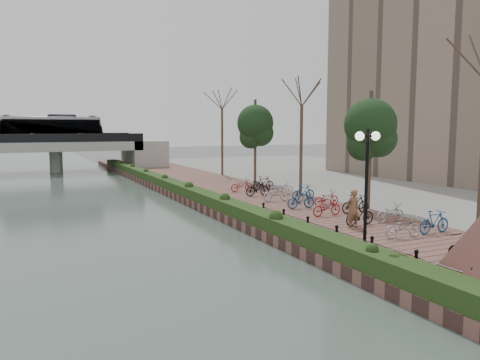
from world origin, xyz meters
TOP-DOWN VIEW (x-y plane):
  - ground at (0.00, 0.00)m, footprint 220.00×220.00m
  - promenade at (4.00, 17.50)m, footprint 8.00×75.00m
  - inland_pavement at (20.00, 17.50)m, footprint 24.00×75.00m
  - hedge at (0.60, 20.00)m, footprint 1.10×56.00m
  - chain_fence at (1.40, 2.00)m, footprint 0.10×14.10m
  - lamppost at (1.57, 1.58)m, footprint 1.02×0.32m
  - motorcycle at (3.70, -1.17)m, footprint 0.51×1.57m
  - pedestrian at (4.00, 5.31)m, footprint 0.67×0.46m
  - bicycle_parking at (5.49, 10.66)m, footprint 2.40×17.32m
  - street_trees at (8.00, 12.68)m, footprint 3.20×37.12m

SIDE VIEW (x-z plane):
  - ground at x=0.00m, z-range 0.00..0.00m
  - promenade at x=4.00m, z-range 0.00..0.50m
  - inland_pavement at x=20.00m, z-range 0.00..0.50m
  - hedge at x=0.60m, z-range 0.50..1.10m
  - chain_fence at x=1.40m, z-range 0.50..1.20m
  - bicycle_parking at x=5.49m, z-range 0.47..1.47m
  - motorcycle at x=3.70m, z-range 0.50..1.47m
  - pedestrian at x=4.00m, z-range 0.50..2.24m
  - street_trees at x=8.00m, z-range 0.29..7.09m
  - lamppost at x=1.57m, z-range 1.52..5.96m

